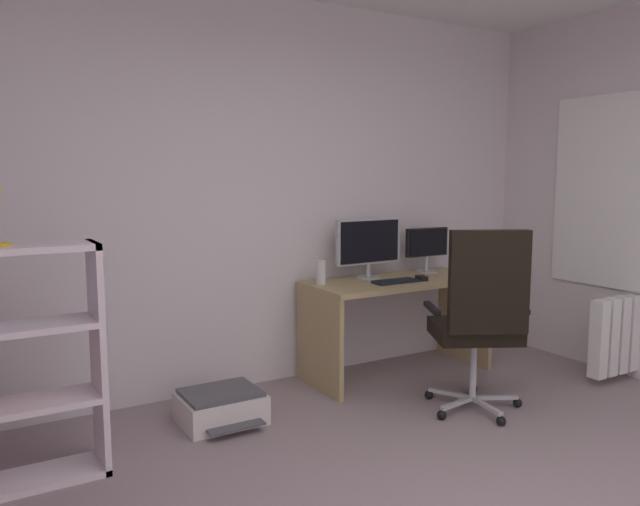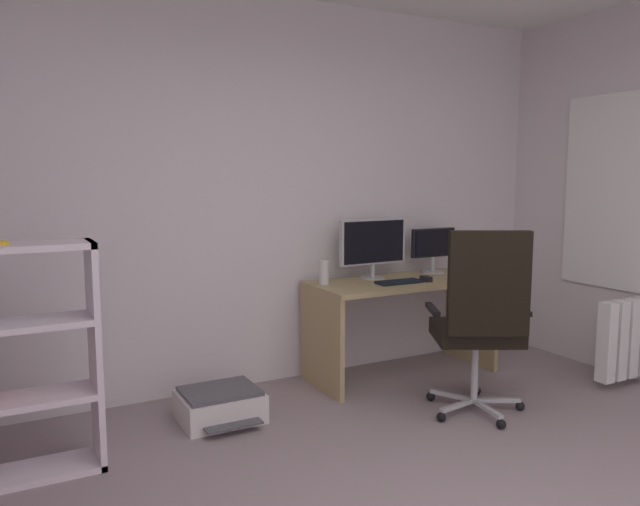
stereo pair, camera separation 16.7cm
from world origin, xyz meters
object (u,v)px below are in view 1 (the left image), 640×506
Objects in this scene: desktop_speaker at (321,272)px; office_chair at (480,314)px; printer at (221,407)px; keyboard at (395,281)px; desk at (397,305)px; monitor_main at (369,243)px; monitor_secondary at (427,245)px; radiator at (625,334)px; computer_mouse at (422,278)px.

office_chair reaches higher than desktop_speaker.
keyboard is at bearing 3.05° from printer.
monitor_main reaches higher than desk.
monitor_secondary is at bearing 28.51° from keyboard.
radiator is (2.86, -0.76, 0.25)m from printer.
desk is 0.92m from office_chair.
computer_mouse is at bearing 1.94° from printer.
monitor_secondary is 2.31× the size of desktop_speaker.
keyboard is 0.55m from desktop_speaker.
monitor_main is 0.57m from monitor_secondary.
printer is at bearing 153.30° from office_chair.
keyboard is (0.05, -0.27, -0.25)m from monitor_main.
monitor_main is 0.48m from desktop_speaker.
desk reaches higher than printer.
monitor_main reaches higher than monitor_secondary.
office_chair is 1.69m from printer.
radiator reaches higher than printer.
radiator is at bearing -34.73° from desk.
monitor_main reaches higher than desktop_speaker.
monitor_main reaches higher than radiator.
keyboard is at bearing -152.45° from monitor_secondary.
keyboard is 0.70× the size of printer.
computer_mouse is at bearing -18.52° from desktop_speaker.
radiator is at bearing -19.63° from computer_mouse.
office_chair is 1.68× the size of radiator.
keyboard reaches higher than desk.
desk is 1.56m from printer.
desktop_speaker is at bearing 18.44° from printer.
monitor_secondary is 0.62m from keyboard.
desk is at bearing -159.11° from monitor_secondary.
monitor_main is 1.64m from printer.
desktop_speaker is at bearing 118.12° from office_chair.
monitor_secondary is at bearing 0.02° from monitor_main.
radiator is (0.96, -1.11, -0.60)m from monitor_secondary.
radiator is at bearing -28.51° from keyboard.
monitor_main reaches higher than computer_mouse.
desktop_speaker reaches higher than desk.
desktop_speaker reaches higher than radiator.
monitor_main is 0.37m from keyboard.
monitor_main is 1.16× the size of printer.
office_chair reaches higher than desk.
desk is 8.23× the size of desktop_speaker.
monitor_secondary is 1.15× the size of keyboard.
keyboard is at bearing 93.47° from office_chair.
keyboard reaches higher than radiator.
monitor_secondary is at bearing 66.16° from office_chair.
office_chair is at bearing -84.76° from monitor_main.
keyboard is at bearing -133.73° from desk.
printer is (-1.61, -0.05, -0.65)m from computer_mouse.
monitor_secondary reaches higher than desktop_speaker.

